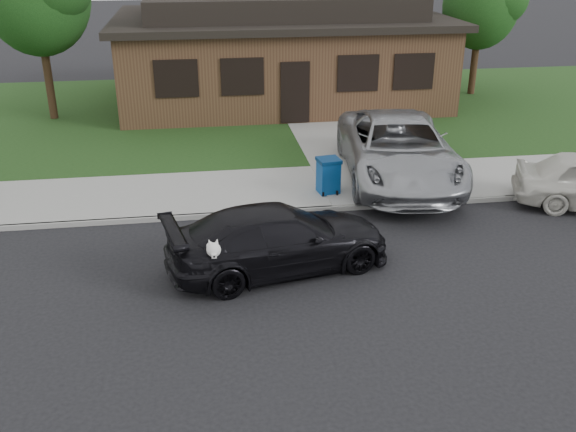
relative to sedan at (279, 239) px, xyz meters
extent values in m
plane|color=black|center=(-2.05, -0.77, -0.66)|extent=(120.00, 120.00, 0.00)
cube|color=gray|center=(-2.05, 4.23, -0.60)|extent=(60.00, 3.00, 0.12)
cube|color=gray|center=(-2.05, 2.73, -0.60)|extent=(60.00, 0.12, 0.12)
cube|color=#193814|center=(-2.05, 12.23, -0.59)|extent=(60.00, 13.00, 0.13)
cube|color=gray|center=(3.95, 9.23, -0.59)|extent=(4.50, 13.00, 0.14)
imported|color=black|center=(0.01, 0.00, 0.00)|extent=(4.82, 2.77, 1.31)
ellipsoid|color=white|center=(-1.32, -0.80, 0.27)|extent=(0.34, 0.40, 0.30)
sphere|color=white|center=(-1.32, -1.03, 0.37)|extent=(0.26, 0.26, 0.26)
cube|color=white|center=(-1.32, -1.16, 0.33)|extent=(0.09, 0.12, 0.07)
sphere|color=black|center=(-1.32, -1.22, 0.33)|extent=(0.04, 0.04, 0.04)
cone|color=white|center=(-1.38, -0.98, 0.51)|extent=(0.11, 0.11, 0.14)
cone|color=white|center=(-1.25, -0.98, 0.51)|extent=(0.11, 0.11, 0.14)
imported|color=#A0A2A7|center=(3.81, 4.32, 0.32)|extent=(3.48, 6.32, 1.68)
cube|color=navy|center=(1.78, 3.66, -0.13)|extent=(0.57, 0.57, 0.82)
cube|color=#06264F|center=(1.78, 3.66, 0.33)|extent=(0.62, 0.62, 0.09)
cylinder|color=black|center=(1.60, 3.41, -0.47)|extent=(0.06, 0.13, 0.13)
cylinder|color=black|center=(1.96, 3.41, -0.47)|extent=(0.06, 0.13, 0.13)
cube|color=#422B1C|center=(1.95, 14.23, 0.97)|extent=(12.00, 8.00, 3.00)
cube|color=black|center=(1.95, 14.23, 2.60)|extent=(12.60, 8.60, 0.25)
cube|color=black|center=(1.95, 14.23, 3.12)|extent=(10.00, 6.50, 0.80)
cube|color=black|center=(1.95, 10.20, 0.57)|extent=(1.00, 0.06, 2.10)
cube|color=black|center=(-2.05, 10.20, 1.17)|extent=(1.30, 0.05, 1.10)
cube|color=black|center=(0.15, 10.20, 1.17)|extent=(1.30, 0.05, 1.10)
cube|color=black|center=(4.15, 10.20, 1.17)|extent=(1.30, 0.05, 1.10)
cube|color=black|center=(6.15, 10.20, 1.17)|extent=(1.30, 0.05, 1.10)
cylinder|color=#332114|center=(-6.55, 12.23, 0.71)|extent=(0.28, 0.28, 2.48)
cylinder|color=#332114|center=(9.95, 13.73, 0.48)|extent=(0.28, 0.28, 2.03)
ellipsoid|color=#143811|center=(9.95, 13.73, 3.00)|extent=(3.00, 3.00, 3.45)
camera|label=1|loc=(-1.50, -11.43, 5.59)|focal=40.00mm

